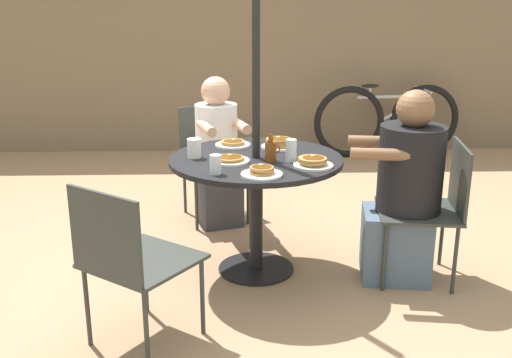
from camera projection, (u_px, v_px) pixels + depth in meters
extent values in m
plane|color=tan|center=(256.00, 269.00, 3.88)|extent=(12.00, 12.00, 0.00)
cube|color=#7A664C|center=(247.00, 63.00, 6.59)|extent=(10.00, 0.06, 1.96)
cylinder|color=black|center=(256.00, 268.00, 3.88)|extent=(0.49, 0.49, 0.01)
cylinder|color=black|center=(256.00, 217.00, 3.77)|extent=(0.09, 0.09, 0.72)
cylinder|color=black|center=(256.00, 160.00, 3.66)|extent=(1.07, 1.07, 0.03)
cylinder|color=black|center=(256.00, 112.00, 3.58)|extent=(0.05, 0.05, 2.07)
cylinder|color=#333833|center=(248.00, 197.00, 4.59)|extent=(0.02, 0.02, 0.43)
cylinder|color=#333833|center=(196.00, 203.00, 4.47)|extent=(0.02, 0.02, 0.43)
cylinder|color=#333833|center=(233.00, 182.00, 4.96)|extent=(0.02, 0.02, 0.43)
cylinder|color=#333833|center=(185.00, 187.00, 4.84)|extent=(0.02, 0.02, 0.43)
cube|color=#333833|center=(215.00, 164.00, 4.65)|extent=(0.60, 0.60, 0.02)
cube|color=#333833|center=(207.00, 131.00, 4.79)|extent=(0.44, 0.15, 0.41)
cube|color=#3D3D42|center=(219.00, 196.00, 4.62)|extent=(0.38, 0.41, 0.43)
cylinder|color=white|center=(216.00, 136.00, 4.52)|extent=(0.32, 0.32, 0.49)
sphere|color=#DBA884|center=(216.00, 91.00, 4.42)|extent=(0.22, 0.22, 0.22)
cylinder|color=#DBA884|center=(240.00, 125.00, 4.35)|extent=(0.16, 0.34, 0.07)
cylinder|color=#DBA884|center=(206.00, 128.00, 4.27)|extent=(0.16, 0.34, 0.07)
cylinder|color=#333833|center=(145.00, 276.00, 3.31)|extent=(0.02, 0.02, 0.43)
cylinder|color=#333833|center=(202.00, 296.00, 3.09)|extent=(0.02, 0.02, 0.43)
cylinder|color=#333833|center=(87.00, 307.00, 2.98)|extent=(0.02, 0.02, 0.43)
cylinder|color=#333833|center=(146.00, 331.00, 2.76)|extent=(0.02, 0.02, 0.43)
cube|color=#333833|center=(143.00, 261.00, 2.97)|extent=(0.67, 0.67, 0.02)
cube|color=#333833|center=(105.00, 235.00, 2.72)|extent=(0.38, 0.28, 0.41)
cylinder|color=#333833|center=(385.00, 257.00, 3.54)|extent=(0.02, 0.02, 0.43)
cylinder|color=#333833|center=(378.00, 231.00, 3.93)|extent=(0.02, 0.02, 0.43)
cylinder|color=#333833|center=(455.00, 260.00, 3.50)|extent=(0.02, 0.02, 0.43)
cylinder|color=#333833|center=(442.00, 234.00, 3.89)|extent=(0.02, 0.02, 0.43)
cube|color=#333833|center=(417.00, 211.00, 3.65)|extent=(0.54, 0.54, 0.02)
cube|color=#333833|center=(460.00, 179.00, 3.56)|extent=(0.08, 0.45, 0.41)
cube|color=slate|center=(395.00, 244.00, 3.73)|extent=(0.45, 0.42, 0.43)
cylinder|color=black|center=(411.00, 170.00, 3.58)|extent=(0.39, 0.39, 0.54)
sphere|color=brown|center=(416.00, 109.00, 3.47)|extent=(0.22, 0.22, 0.22)
cylinder|color=brown|center=(380.00, 154.00, 3.41)|extent=(0.34, 0.11, 0.07)
cylinder|color=brown|center=(375.00, 141.00, 3.71)|extent=(0.34, 0.11, 0.07)
cylinder|color=white|center=(262.00, 175.00, 3.28)|extent=(0.23, 0.23, 0.01)
cylinder|color=#AD7A3D|center=(261.00, 172.00, 3.28)|extent=(0.13, 0.13, 0.01)
cylinder|color=#AD7A3D|center=(262.00, 170.00, 3.28)|extent=(0.14, 0.14, 0.01)
cylinder|color=#AD7A3D|center=(261.00, 168.00, 3.27)|extent=(0.13, 0.13, 0.01)
ellipsoid|color=brown|center=(262.00, 166.00, 3.27)|extent=(0.11, 0.10, 0.00)
cube|color=#F4E084|center=(261.00, 165.00, 3.28)|extent=(0.03, 0.03, 0.01)
cylinder|color=white|center=(279.00, 147.00, 3.88)|extent=(0.23, 0.23, 0.01)
cylinder|color=#AD7A3D|center=(280.00, 145.00, 3.87)|extent=(0.16, 0.16, 0.01)
cylinder|color=#AD7A3D|center=(279.00, 143.00, 3.87)|extent=(0.18, 0.18, 0.01)
cylinder|color=#AD7A3D|center=(279.00, 141.00, 3.87)|extent=(0.17, 0.17, 0.01)
cylinder|color=#AD7A3D|center=(279.00, 139.00, 3.87)|extent=(0.16, 0.16, 0.01)
ellipsoid|color=brown|center=(279.00, 138.00, 3.86)|extent=(0.14, 0.12, 0.00)
cube|color=#F4E084|center=(278.00, 137.00, 3.86)|extent=(0.02, 0.02, 0.01)
cylinder|color=white|center=(233.00, 145.00, 3.93)|extent=(0.23, 0.23, 0.01)
cylinder|color=#AD7A3D|center=(233.00, 143.00, 3.92)|extent=(0.15, 0.15, 0.01)
cylinder|color=#AD7A3D|center=(233.00, 142.00, 3.92)|extent=(0.16, 0.16, 0.01)
ellipsoid|color=brown|center=(233.00, 141.00, 3.92)|extent=(0.12, 0.11, 0.00)
cube|color=#F4E084|center=(234.00, 140.00, 3.91)|extent=(0.02, 0.02, 0.01)
cylinder|color=white|center=(313.00, 165.00, 3.46)|extent=(0.23, 0.23, 0.01)
cylinder|color=#AD7A3D|center=(313.00, 163.00, 3.46)|extent=(0.15, 0.15, 0.01)
cylinder|color=#AD7A3D|center=(313.00, 161.00, 3.45)|extent=(0.16, 0.16, 0.01)
cylinder|color=#AD7A3D|center=(312.00, 159.00, 3.45)|extent=(0.17, 0.17, 0.01)
ellipsoid|color=brown|center=(313.00, 157.00, 3.44)|extent=(0.13, 0.12, 0.00)
cube|color=#F4E084|center=(313.00, 156.00, 3.45)|extent=(0.02, 0.02, 0.01)
cylinder|color=white|center=(230.00, 161.00, 3.55)|extent=(0.23, 0.23, 0.01)
cylinder|color=#AD7A3D|center=(230.00, 159.00, 3.55)|extent=(0.17, 0.17, 0.01)
cylinder|color=#AD7A3D|center=(230.00, 158.00, 3.54)|extent=(0.17, 0.17, 0.01)
ellipsoid|color=brown|center=(230.00, 156.00, 3.54)|extent=(0.14, 0.13, 0.00)
cube|color=#F4E084|center=(230.00, 155.00, 3.55)|extent=(0.03, 0.03, 0.01)
cylinder|color=brown|center=(271.00, 152.00, 3.56)|extent=(0.07, 0.07, 0.11)
cylinder|color=brown|center=(271.00, 138.00, 3.54)|extent=(0.03, 0.03, 0.05)
torus|color=brown|center=(276.00, 149.00, 3.56)|extent=(0.05, 0.01, 0.05)
cylinder|color=white|center=(194.00, 149.00, 3.64)|extent=(0.08, 0.08, 0.11)
cylinder|color=white|center=(194.00, 139.00, 3.62)|extent=(0.09, 0.09, 0.01)
cylinder|color=silver|center=(291.00, 150.00, 3.55)|extent=(0.06, 0.06, 0.13)
cylinder|color=silver|center=(216.00, 164.00, 3.31)|extent=(0.06, 0.06, 0.11)
torus|color=black|center=(349.00, 122.00, 6.45)|extent=(0.78, 0.14, 0.78)
torus|color=black|center=(424.00, 120.00, 6.55)|extent=(0.78, 0.14, 0.78)
cylinder|color=#B2B2B7|center=(389.00, 97.00, 6.43)|extent=(0.70, 0.10, 0.03)
cylinder|color=#B2B2B7|center=(403.00, 109.00, 6.48)|extent=(0.53, 0.08, 0.30)
cylinder|color=#B2B2B7|center=(370.00, 92.00, 6.38)|extent=(0.03, 0.03, 0.11)
ellipsoid|color=black|center=(370.00, 86.00, 6.36)|extent=(0.21, 0.09, 0.04)
cylinder|color=#B2B2B7|center=(423.00, 90.00, 6.45)|extent=(0.07, 0.44, 0.03)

